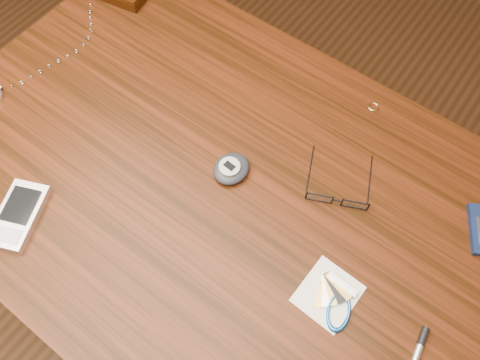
{
  "coord_description": "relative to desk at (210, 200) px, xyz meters",
  "views": [
    {
      "loc": [
        0.27,
        -0.27,
        1.45
      ],
      "look_at": [
        0.05,
        0.02,
        0.76
      ],
      "focal_mm": 35.0,
      "sensor_mm": 36.0,
      "label": 1
    }
  ],
  "objects": [
    {
      "name": "gold_ring",
      "position": [
        0.16,
        0.29,
        0.1
      ],
      "size": [
        0.03,
        0.03,
        0.0
      ],
      "primitive_type": "torus",
      "rotation": [
        0.0,
        0.0,
        0.41
      ],
      "color": "#E5C269",
      "rests_on": "desk"
    },
    {
      "name": "eyeglasses",
      "position": [
        0.2,
        0.09,
        0.11
      ],
      "size": [
        0.14,
        0.14,
        0.02
      ],
      "color": "black",
      "rests_on": "desk"
    },
    {
      "name": "pda_phone",
      "position": [
        -0.19,
        -0.24,
        0.11
      ],
      "size": [
        0.1,
        0.13,
        0.02
      ],
      "color": "silver",
      "rests_on": "desk"
    },
    {
      "name": "desk",
      "position": [
        0.0,
        0.0,
        0.0
      ],
      "size": [
        1.0,
        0.7,
        0.75
      ],
      "color": "#361408",
      "rests_on": "ground"
    },
    {
      "name": "notepad_keys",
      "position": [
        0.28,
        -0.05,
        0.11
      ],
      "size": [
        0.1,
        0.09,
        0.01
      ],
      "color": "silver",
      "rests_on": "desk"
    },
    {
      "name": "pocket_knife",
      "position": [
        0.41,
        0.18,
        0.11
      ],
      "size": [
        0.06,
        0.08,
        0.01
      ],
      "color": "#0D1D3D",
      "rests_on": "desk"
    },
    {
      "name": "ground",
      "position": [
        0.0,
        0.0,
        -0.65
      ],
      "size": [
        3.8,
        3.8,
        0.0
      ],
      "primitive_type": "plane",
      "color": "#472814",
      "rests_on": "ground"
    },
    {
      "name": "pedometer",
      "position": [
        0.03,
        0.03,
        0.11
      ],
      "size": [
        0.06,
        0.07,
        0.03
      ],
      "color": "black",
      "rests_on": "desk"
    }
  ]
}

